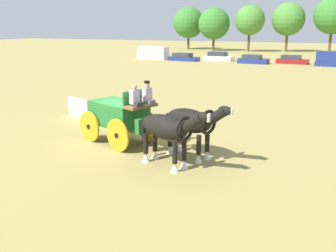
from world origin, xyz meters
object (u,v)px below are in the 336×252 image
Objects in this scene: parked_vehicle_e at (292,60)px; parked_vehicle_c at (218,57)px; parked_vehicle_a at (153,53)px; draft_horse_near at (191,123)px; parked_vehicle_b at (183,57)px; parked_vehicle_f at (335,59)px; draft_horse_off at (167,129)px; show_wagon at (121,115)px; parked_vehicle_d at (253,60)px.

parked_vehicle_c is at bearing 177.67° from parked_vehicle_e.
parked_vehicle_e is at bearing 2.34° from parked_vehicle_a.
draft_horse_near is 42.58m from parked_vehicle_c.
parked_vehicle_b is 5.21m from parked_vehicle_c.
parked_vehicle_b is 0.98× the size of parked_vehicle_f.
parked_vehicle_e is at bearing 90.46° from draft_horse_off.
parked_vehicle_b is at bearing -172.70° from parked_vehicle_e.
parked_vehicle_b is at bearing 108.07° from show_wagon.
parked_vehicle_a is at bearing -172.87° from parked_vehicle_c.
parked_vehicle_c reaches higher than parked_vehicle_d.
draft_horse_near is 0.72× the size of parked_vehicle_e.
show_wagon is at bearing 149.17° from draft_horse_off.
draft_horse_near is 0.70× the size of parked_vehicle_c.
parked_vehicle_d is (-5.23, 39.98, -0.88)m from draft_horse_off.
show_wagon is at bearing -79.09° from parked_vehicle_c.
parked_vehicle_d is 10.25m from parked_vehicle_f.
parked_vehicle_f is (5.01, 40.31, -0.48)m from draft_horse_off.
show_wagon reaches higher than parked_vehicle_c.
parked_vehicle_e is at bearing 7.30° from parked_vehicle_b.
parked_vehicle_c is 15.93m from parked_vehicle_f.
draft_horse_off is at bearing -82.54° from parked_vehicle_d.
draft_horse_near reaches higher than parked_vehicle_a.
parked_vehicle_b is at bearing -179.73° from parked_vehicle_d.
parked_vehicle_b is at bearing -178.93° from parked_vehicle_f.
parked_vehicle_a is at bearing 114.56° from show_wagon.
parked_vehicle_d is at bearing 93.37° from show_wagon.
parked_vehicle_c is 10.46m from parked_vehicle_e.
draft_horse_off is 0.61× the size of parked_vehicle_a.
parked_vehicle_e is at bearing 91.09° from draft_horse_near.
show_wagon reaches higher than parked_vehicle_f.
show_wagon is 3.48m from draft_horse_off.
parked_vehicle_f is at bearing 82.92° from draft_horse_off.
draft_horse_near is 1.30m from draft_horse_off.
parked_vehicle_e is at bearing 163.80° from parked_vehicle_f.
parked_vehicle_e is at bearing 21.07° from parked_vehicle_d.
parked_vehicle_d reaches higher than parked_vehicle_b.
parked_vehicle_f is (25.92, -0.71, -0.01)m from parked_vehicle_a.
parked_vehicle_d is (10.20, 0.05, 0.03)m from parked_vehicle_b.
parked_vehicle_f is (20.44, 0.38, 0.43)m from parked_vehicle_b.
show_wagon is 1.26× the size of parked_vehicle_c.
parked_vehicle_a is at bearing 117.01° from draft_horse_off.
parked_vehicle_d is (15.68, -1.04, -0.41)m from parked_vehicle_a.
parked_vehicle_c is 1.06× the size of parked_vehicle_d.
parked_vehicle_e is (-0.34, 41.87, -0.90)m from draft_horse_off.
draft_horse_near reaches higher than parked_vehicle_c.
parked_vehicle_b is at bearing 112.29° from draft_horse_near.
parked_vehicle_a is 5.61m from parked_vehicle_b.
parked_vehicle_f is at bearing 1.86° from parked_vehicle_d.
parked_vehicle_b is 1.12× the size of parked_vehicle_d.
parked_vehicle_e is 5.58m from parked_vehicle_f.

